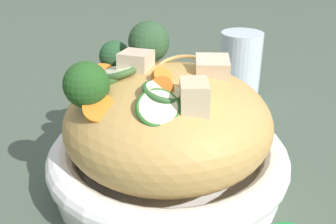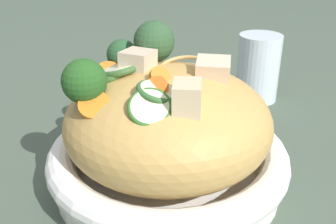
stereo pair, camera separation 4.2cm
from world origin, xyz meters
TOP-DOWN VIEW (x-y plane):
  - ground_plane at (0.00, 0.00)m, footprint 3.00×3.00m
  - serving_bowl at (0.00, 0.00)m, footprint 0.27×0.27m
  - noodle_heap at (0.00, -0.00)m, footprint 0.22×0.22m
  - broccoli_florets at (0.04, 0.04)m, footprint 0.15×0.14m
  - carrot_coins at (-0.00, 0.05)m, footprint 0.13×0.10m
  - zucchini_slices at (-0.00, 0.04)m, footprint 0.14×0.08m
  - chicken_chunks at (-0.01, -0.01)m, footprint 0.13×0.12m
  - drinking_glass at (0.19, -0.21)m, footprint 0.07×0.07m

SIDE VIEW (x-z plane):
  - ground_plane at x=0.00m, z-range 0.00..0.00m
  - serving_bowl at x=0.00m, z-range 0.00..0.05m
  - drinking_glass at x=0.19m, z-range 0.00..0.11m
  - noodle_heap at x=0.00m, z-range 0.02..0.14m
  - carrot_coins at x=0.00m, z-range 0.11..0.15m
  - zucchini_slices at x=0.00m, z-range 0.12..0.15m
  - chicken_chunks at x=-0.01m, z-range 0.12..0.15m
  - broccoli_florets at x=0.04m, z-range 0.10..0.18m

